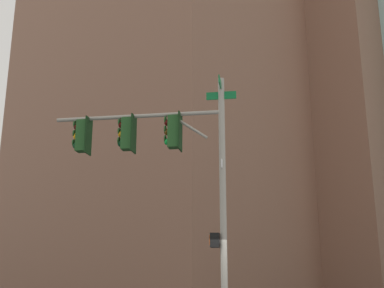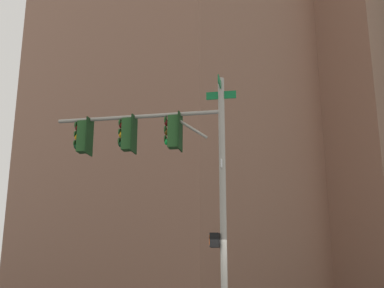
{
  "view_description": "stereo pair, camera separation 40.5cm",
  "coord_description": "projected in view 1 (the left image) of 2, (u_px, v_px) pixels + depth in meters",
  "views": [
    {
      "loc": [
        7.58,
        -11.37,
        1.49
      ],
      "look_at": [
        -1.18,
        -0.19,
        5.33
      ],
      "focal_mm": 46.15,
      "sensor_mm": 36.0,
      "label": 1
    },
    {
      "loc": [
        7.89,
        -11.12,
        1.49
      ],
      "look_at": [
        -1.18,
        -0.19,
        5.33
      ],
      "focal_mm": 46.15,
      "sensor_mm": 36.0,
      "label": 2
    }
  ],
  "objects": [
    {
      "name": "building_brick_nearside",
      "position": [
        168.0,
        68.0,
        51.03
      ],
      "size": [
        23.47,
        21.91,
        44.79
      ],
      "primitive_type": "cube",
      "color": "#845B47",
      "rests_on": "ground_plane"
    },
    {
      "name": "signal_pole_assembly",
      "position": [
        160.0,
        153.0,
        14.8
      ],
      "size": [
        5.01,
        3.15,
        7.36
      ],
      "rotation": [
        0.0,
        0.0,
        3.65
      ],
      "color": "#9E998C",
      "rests_on": "ground_plane"
    },
    {
      "name": "building_brick_midblock",
      "position": [
        295.0,
        136.0,
        59.17
      ],
      "size": [
        22.69,
        16.88,
        35.82
      ],
      "primitive_type": "cube",
      "color": "#845B47",
      "rests_on": "ground_plane"
    },
    {
      "name": "building_brick_farside",
      "position": [
        166.0,
        111.0,
        69.51
      ],
      "size": [
        23.77,
        17.61,
        48.2
      ],
      "primitive_type": "cube",
      "color": "brown",
      "rests_on": "ground_plane"
    }
  ]
}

